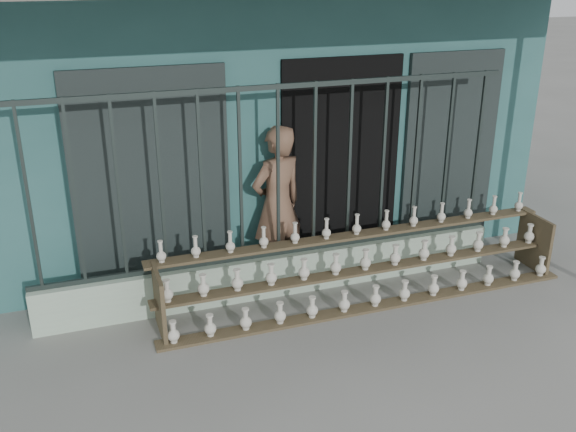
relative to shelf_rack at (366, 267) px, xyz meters
name	(u,v)px	position (x,y,z in m)	size (l,w,h in m)	color
ground	(325,357)	(-0.82, -0.88, -0.36)	(60.00, 60.00, 0.00)	slate
workshop_building	(212,93)	(-0.82, 3.35, 1.26)	(7.40, 6.60, 3.21)	#2D605E
parapet_wall	(279,273)	(-0.82, 0.42, -0.14)	(5.00, 0.20, 0.45)	#ACC9AE
security_fence	(278,173)	(-0.82, 0.42, 0.99)	(5.00, 0.04, 1.80)	#283330
shelf_rack	(366,267)	(0.00, 0.00, 0.00)	(4.50, 0.68, 0.85)	brown
elderly_woman	(277,205)	(-0.73, 0.73, 0.52)	(0.64, 0.42, 1.76)	brown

